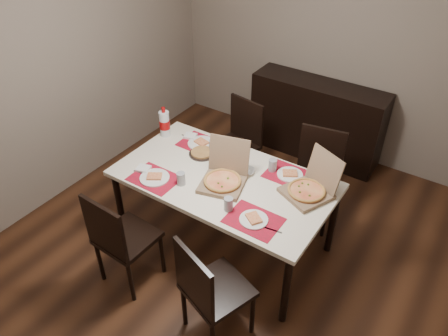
{
  "coord_description": "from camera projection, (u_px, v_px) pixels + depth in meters",
  "views": [
    {
      "loc": [
        1.53,
        -2.4,
        2.98
      ],
      "look_at": [
        -0.06,
        -0.02,
        0.85
      ],
      "focal_mm": 35.0,
      "sensor_mm": 36.0,
      "label": 1
    }
  ],
  "objects": [
    {
      "name": "ground",
      "position": [
        231.0,
        243.0,
        4.06
      ],
      "size": [
        3.8,
        4.0,
        0.02
      ],
      "primitive_type": "cube",
      "color": "#462615",
      "rests_on": "ground"
    },
    {
      "name": "room_walls",
      "position": [
        264.0,
        48.0,
        3.31
      ],
      "size": [
        3.84,
        4.02,
        2.62
      ],
      "color": "gray",
      "rests_on": "ground"
    },
    {
      "name": "sideboard",
      "position": [
        316.0,
        120.0,
        4.98
      ],
      "size": [
        1.5,
        0.4,
        0.9
      ],
      "primitive_type": "cube",
      "color": "black",
      "rests_on": "ground"
    },
    {
      "name": "dining_table",
      "position": [
        224.0,
        184.0,
        3.66
      ],
      "size": [
        1.8,
        1.0,
        0.75
      ],
      "color": "#F2E6CC",
      "rests_on": "ground"
    },
    {
      "name": "chair_near_left",
      "position": [
        120.0,
        238.0,
        3.4
      ],
      "size": [
        0.44,
        0.44,
        0.93
      ],
      "color": "black",
      "rests_on": "ground"
    },
    {
      "name": "chair_near_right",
      "position": [
        209.0,
        289.0,
        3.01
      ],
      "size": [
        0.53,
        0.53,
        0.93
      ],
      "color": "black",
      "rests_on": "ground"
    },
    {
      "name": "chair_far_left",
      "position": [
        239.0,
        140.0,
        4.53
      ],
      "size": [
        0.48,
        0.48,
        0.93
      ],
      "color": "black",
      "rests_on": "ground"
    },
    {
      "name": "chair_far_right",
      "position": [
        316.0,
        173.0,
        4.07
      ],
      "size": [
        0.49,
        0.49,
        0.93
      ],
      "color": "black",
      "rests_on": "ground"
    },
    {
      "name": "setting_near_left",
      "position": [
        160.0,
        177.0,
        3.6
      ],
      "size": [
        0.49,
        0.3,
        0.11
      ],
      "color": "#AD0B24",
      "rests_on": "dining_table"
    },
    {
      "name": "setting_near_right",
      "position": [
        246.0,
        215.0,
        3.23
      ],
      "size": [
        0.49,
        0.3,
        0.11
      ],
      "color": "#AD0B24",
      "rests_on": "dining_table"
    },
    {
      "name": "setting_far_left",
      "position": [
        203.0,
        143.0,
        4.0
      ],
      "size": [
        0.45,
        0.3,
        0.11
      ],
      "color": "#AD0B24",
      "rests_on": "dining_table"
    },
    {
      "name": "setting_far_right",
      "position": [
        285.0,
        172.0,
        3.65
      ],
      "size": [
        0.5,
        0.3,
        0.11
      ],
      "color": "#AD0B24",
      "rests_on": "dining_table"
    },
    {
      "name": "napkin_loose",
      "position": [
        234.0,
        182.0,
        3.56
      ],
      "size": [
        0.16,
        0.15,
        0.02
      ],
      "primitive_type": "cube",
      "rotation": [
        0.0,
        0.0,
        0.44
      ],
      "color": "white",
      "rests_on": "dining_table"
    },
    {
      "name": "pizza_box_center",
      "position": [
        224.0,
        178.0,
        3.53
      ],
      "size": [
        0.43,
        0.45,
        0.34
      ],
      "color": "#7C6047",
      "rests_on": "dining_table"
    },
    {
      "name": "pizza_box_right",
      "position": [
        310.0,
        188.0,
        3.43
      ],
      "size": [
        0.45,
        0.47,
        0.33
      ],
      "color": "#7C6047",
      "rests_on": "dining_table"
    },
    {
      "name": "faina_plate",
      "position": [
        202.0,
        153.0,
        3.89
      ],
      "size": [
        0.23,
        0.23,
        0.03
      ],
      "color": "black",
      "rests_on": "dining_table"
    },
    {
      "name": "dip_bowl",
      "position": [
        247.0,
        171.0,
        3.67
      ],
      "size": [
        0.17,
        0.17,
        0.03
      ],
      "primitive_type": "imported",
      "rotation": [
        0.0,
        0.0,
        0.38
      ],
      "color": "white",
      "rests_on": "dining_table"
    },
    {
      "name": "soda_bottle",
      "position": [
        165.0,
        124.0,
        4.08
      ],
      "size": [
        0.1,
        0.1,
        0.3
      ],
      "color": "silver",
      "rests_on": "dining_table"
    }
  ]
}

